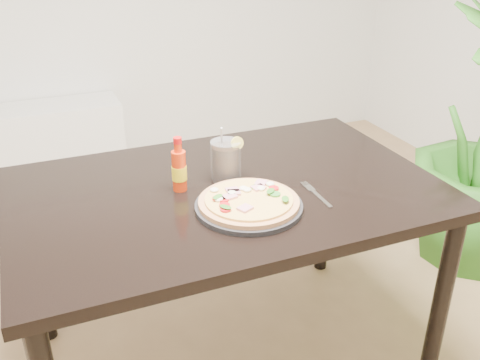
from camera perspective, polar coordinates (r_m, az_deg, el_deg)
name	(u,v)px	position (r m, az deg, el deg)	size (l,w,h in m)	color
dining_table	(227,209)	(1.81, -1.45, -3.08)	(1.40, 0.90, 0.75)	black
plate	(249,206)	(1.64, 0.94, -2.83)	(0.33, 0.33, 0.02)	#232225
pizza	(248,200)	(1.63, 0.88, -2.20)	(0.31, 0.31, 0.03)	tan
hot_sauce_bottle	(179,169)	(1.74, -6.51, 1.12)	(0.06, 0.06, 0.18)	red
cola_cup	(226,161)	(1.81, -1.52, 2.03)	(0.11, 0.10, 0.19)	black
fork	(315,193)	(1.74, 8.04, -1.43)	(0.02, 0.19, 0.00)	silver
plant_pot	(470,236)	(2.95, 23.35, -5.46)	(0.28, 0.28, 0.22)	brown
media_console	(9,149)	(3.65, -23.39, 3.07)	(1.40, 0.34, 0.50)	white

